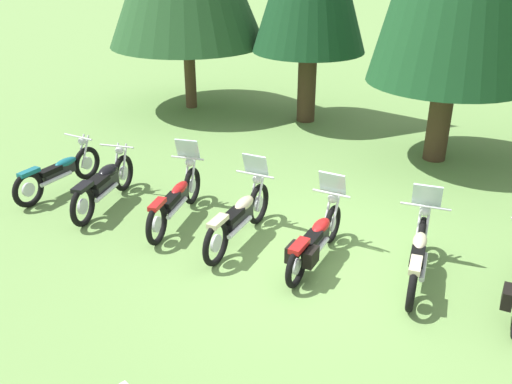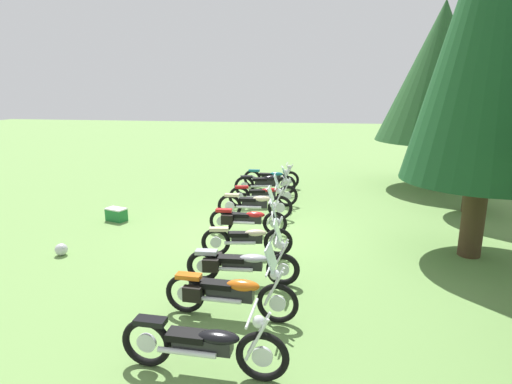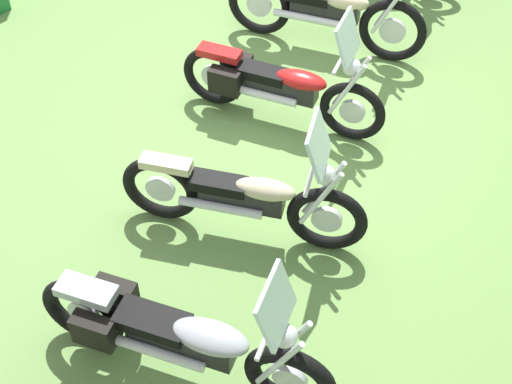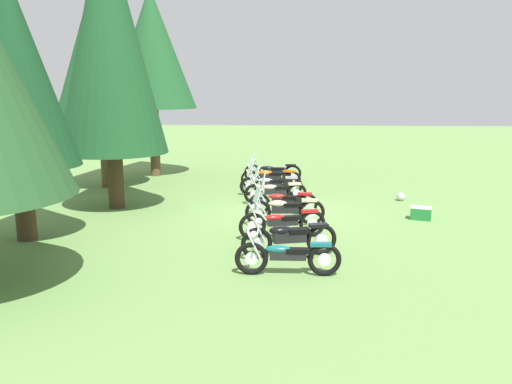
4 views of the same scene
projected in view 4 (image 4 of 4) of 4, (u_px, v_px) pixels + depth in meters
The scene contains 16 objects.
ground_plane at pixel (279, 213), 16.95m from camera, with size 80.00×80.00×0.00m, color #6B934C.
motorcycle_0 at pixel (287, 256), 11.30m from camera, with size 0.76×2.25×1.01m.
motorcycle_1 at pixel (289, 237), 12.53m from camera, with size 0.86×2.26×1.03m.
motorcycle_2 at pixel (281, 221), 14.08m from camera, with size 0.81×2.29×1.37m.
motorcycle_3 at pixel (284, 209), 15.42m from camera, with size 0.72×2.30×1.38m.
motorcycle_4 at pixel (284, 200), 16.80m from camera, with size 0.64×2.15×1.34m.
motorcycle_5 at pixel (275, 191), 18.32m from camera, with size 0.76×2.15×1.36m.
motorcycle_6 at pixel (272, 183), 19.75m from camera, with size 0.64×2.32×1.35m.
motorcycle_7 at pixel (271, 177), 21.03m from camera, with size 0.70×2.36×1.37m.
motorcycle_8 at pixel (272, 171), 22.51m from camera, with size 0.75×2.40×1.02m.
pine_tree_1 at pixel (14, 72), 13.23m from camera, with size 3.00×3.00×6.67m.
pine_tree_2 at pixel (108, 36), 16.72m from camera, with size 3.48×3.48×9.17m.
pine_tree_3 at pixel (100, 48), 20.46m from camera, with size 3.78×3.78×8.32m.
pine_tree_4 at pixel (151, 49), 23.18m from camera, with size 3.79×3.79×8.13m.
picnic_cooler at pixel (421, 213), 16.13m from camera, with size 0.52×0.68×0.39m.
dropped_helmet at pixel (401, 197), 18.84m from camera, with size 0.29×0.29×0.29m, color silver.
Camera 4 is at (-16.52, -0.15, 3.90)m, focal length 37.78 mm.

